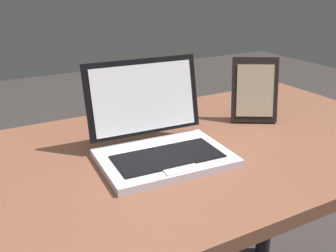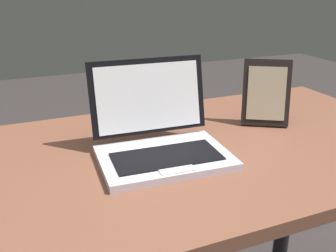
% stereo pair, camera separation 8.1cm
% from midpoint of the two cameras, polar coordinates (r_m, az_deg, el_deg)
% --- Properties ---
extents(desk, '(1.45, 0.66, 0.74)m').
position_cam_midpoint_polar(desk, '(0.92, 0.05, -10.83)').
color(desk, brown).
rests_on(desk, ground).
extents(laptop_front, '(0.29, 0.25, 0.20)m').
position_cam_midpoint_polar(laptop_front, '(0.85, 1.46, -1.94)').
color(laptop_front, silver).
rests_on(laptop_front, desk).
extents(photo_frame, '(0.14, 0.11, 0.18)m').
position_cam_midpoint_polar(photo_frame, '(1.06, 16.69, 4.71)').
color(photo_frame, black).
rests_on(photo_frame, desk).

